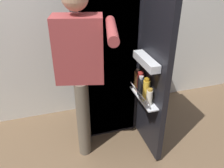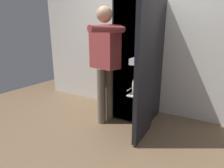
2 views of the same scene
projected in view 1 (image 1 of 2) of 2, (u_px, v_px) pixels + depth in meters
name	position (u px, v px, depth m)	size (l,w,h in m)	color
ground_plane	(118.00, 147.00, 2.60)	(6.14, 6.14, 0.00)	brown
kitchen_wall	(95.00, 9.00, 2.72)	(4.40, 0.10, 2.58)	silver
refrigerator	(107.00, 54.00, 2.58)	(0.64, 1.16, 1.79)	black
person	(81.00, 63.00, 2.12)	(0.55, 0.79, 1.66)	#665B4C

